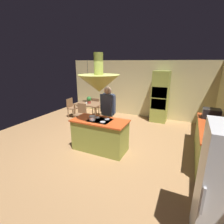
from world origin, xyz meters
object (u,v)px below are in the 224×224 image
microwave_on_counter (211,114)px  chair_by_back_wall (96,106)px  potted_plant_on_table (89,100)px  cooking_pot_on_cooktop (92,118)px  chair_at_corner (72,107)px  canister_sugar (215,129)px  canister_tea (215,126)px  oven_tower (160,97)px  kitchen_island (100,135)px  canister_flour (216,132)px  dining_table (89,105)px  cup_on_table (86,103)px  chair_facing_island (81,113)px  person_at_island (108,110)px

microwave_on_counter → chair_by_back_wall: bearing=164.8°
potted_plant_on_table → cooking_pot_on_cooktop: (1.52, -2.21, 0.07)m
chair_at_corner → microwave_on_counter: (5.49, -0.60, 0.55)m
canister_sugar → canister_tea: canister_tea is taller
chair_at_corner → cooking_pot_on_cooktop: bearing=-131.8°
oven_tower → canister_tea: oven_tower is taller
kitchen_island → canister_sugar: canister_sugar is taller
canister_tea → cooking_pot_on_cooktop: canister_tea is taller
oven_tower → canister_flour: size_ratio=13.25×
dining_table → chair_at_corner: (-0.95, -0.00, -0.15)m
oven_tower → cup_on_table: oven_tower is taller
oven_tower → microwave_on_counter: 2.46m
dining_table → canister_tea: size_ratio=6.05×
chair_at_corner → cup_on_table: (0.95, -0.21, 0.30)m
chair_facing_island → potted_plant_on_table: potted_plant_on_table is taller
dining_table → canister_flour: 4.93m
microwave_on_counter → cooking_pot_on_cooktop: bearing=-151.4°
canister_flour → canister_sugar: 0.18m
person_at_island → potted_plant_on_table: size_ratio=5.87×
chair_at_corner → canister_tea: canister_tea is taller
person_at_island → chair_by_back_wall: (-1.63, 2.07, -0.51)m
kitchen_island → person_at_island: person_at_island is taller
canister_flour → canister_sugar: canister_flour is taller
canister_sugar → canister_tea: size_ratio=0.74×
oven_tower → canister_sugar: bearing=-58.6°
potted_plant_on_table → canister_flour: size_ratio=1.86×
oven_tower → chair_at_corner: size_ratio=2.46×
cup_on_table → canister_tea: 4.73m
oven_tower → chair_at_corner: bearing=-163.1°
oven_tower → canister_flour: 3.50m
kitchen_island → potted_plant_on_table: size_ratio=5.27×
canister_tea → potted_plant_on_table: bearing=161.5°
chair_facing_island → canister_tea: size_ratio=4.60×
chair_at_corner → potted_plant_on_table: bearing=-91.1°
chair_facing_island → potted_plant_on_table: 0.75m
cup_on_table → canister_tea: size_ratio=0.48×
person_at_island → canister_flour: 2.95m
chair_by_back_wall → cooking_pot_on_cooktop: cooking_pot_on_cooktop is taller
oven_tower → canister_sugar: (1.74, -2.85, -0.08)m
chair_at_corner → cooking_pot_on_cooktop: 3.38m
canister_flour → microwave_on_counter: 1.29m
oven_tower → chair_by_back_wall: (-2.80, -0.51, -0.56)m
person_at_island → microwave_on_counter: bearing=16.2°
canister_tea → dining_table: bearing=161.4°
chair_at_corner → potted_plant_on_table: 1.06m
person_at_island → canister_tea: 2.91m
chair_facing_island → potted_plant_on_table: bearing=87.8°
oven_tower → person_at_island: size_ratio=1.21×
person_at_island → cooking_pot_on_cooktop: size_ratio=9.78×
microwave_on_counter → potted_plant_on_table: bearing=172.7°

